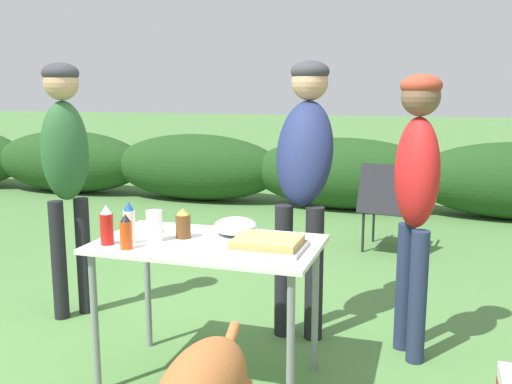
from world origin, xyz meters
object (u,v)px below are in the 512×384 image
at_px(standing_person_in_navy_coat, 65,157).
at_px(mixing_bowl, 236,226).
at_px(standing_person_in_olive_jacket, 304,162).
at_px(plate_stack, 142,231).
at_px(standing_person_in_gray_fleece, 416,182).
at_px(paper_cup_stack, 154,226).
at_px(folding_table, 208,257).
at_px(food_tray, 268,244).
at_px(hot_sauce_bottle, 126,232).
at_px(camp_chair_green_behind_table, 388,202).
at_px(beer_bottle, 183,224).
at_px(ketchup_bottle, 107,226).
at_px(mayo_bottle, 129,224).

bearing_deg(standing_person_in_navy_coat, mixing_bowl, -70.74).
xyz_separation_m(standing_person_in_olive_jacket, standing_person_in_navy_coat, (-1.50, -0.24, 0.01)).
bearing_deg(plate_stack, standing_person_in_gray_fleece, 21.75).
height_order(paper_cup_stack, standing_person_in_olive_jacket, standing_person_in_olive_jacket).
distance_m(folding_table, food_tray, 0.34).
xyz_separation_m(folding_table, standing_person_in_navy_coat, (-1.19, 0.54, 0.40)).
xyz_separation_m(folding_table, hot_sauce_bottle, (-0.32, -0.23, 0.16)).
distance_m(mixing_bowl, camp_chair_green_behind_table, 2.60).
relative_size(folding_table, beer_bottle, 7.16).
bearing_deg(camp_chair_green_behind_table, hot_sauce_bottle, -101.01).
distance_m(food_tray, camp_chair_green_behind_table, 2.76).
height_order(ketchup_bottle, standing_person_in_gray_fleece, standing_person_in_gray_fleece).
distance_m(hot_sauce_bottle, beer_bottle, 0.32).
relative_size(folding_table, hot_sauce_bottle, 6.51).
xyz_separation_m(paper_cup_stack, standing_person_in_gray_fleece, (1.22, 0.67, 0.18)).
bearing_deg(paper_cup_stack, standing_person_in_olive_jacket, 56.30).
bearing_deg(paper_cup_stack, beer_bottle, 42.67).
bearing_deg(paper_cup_stack, ketchup_bottle, -147.68).
bearing_deg(plate_stack, mixing_bowl, 12.40).
bearing_deg(standing_person_in_gray_fleece, mixing_bowl, -91.17).
height_order(folding_table, ketchup_bottle, ketchup_bottle).
height_order(standing_person_in_navy_coat, camp_chair_green_behind_table, standing_person_in_navy_coat).
bearing_deg(standing_person_in_olive_jacket, hot_sauce_bottle, -122.47).
height_order(paper_cup_stack, camp_chair_green_behind_table, paper_cup_stack).
xyz_separation_m(folding_table, ketchup_bottle, (-0.45, -0.19, 0.17)).
xyz_separation_m(hot_sauce_bottle, camp_chair_green_behind_table, (1.00, 2.91, -0.35)).
bearing_deg(standing_person_in_navy_coat, standing_person_in_olive_jacket, -45.39).
bearing_deg(folding_table, standing_person_in_gray_fleece, 32.21).
bearing_deg(food_tray, plate_stack, 171.93).
xyz_separation_m(food_tray, paper_cup_stack, (-0.57, -0.03, 0.05)).
relative_size(mayo_bottle, beer_bottle, 1.35).
relative_size(folding_table, standing_person_in_navy_coat, 0.67).
relative_size(plate_stack, standing_person_in_navy_coat, 0.13).
bearing_deg(camp_chair_green_behind_table, standing_person_in_navy_coat, -123.23).
height_order(folding_table, standing_person_in_navy_coat, standing_person_in_navy_coat).
bearing_deg(mixing_bowl, hot_sauce_bottle, -135.18).
height_order(plate_stack, hot_sauce_bottle, hot_sauce_bottle).
bearing_deg(plate_stack, food_tray, -8.07).
bearing_deg(food_tray, standing_person_in_gray_fleece, 44.97).
relative_size(beer_bottle, standing_person_in_olive_jacket, 0.09).
xyz_separation_m(ketchup_bottle, standing_person_in_olive_jacket, (0.76, 0.97, 0.22)).
bearing_deg(standing_person_in_navy_coat, paper_cup_stack, -87.63).
relative_size(mayo_bottle, standing_person_in_navy_coat, 0.13).
bearing_deg(standing_person_in_olive_jacket, ketchup_bottle, -128.65).
distance_m(ketchup_bottle, standing_person_in_gray_fleece, 1.63).
bearing_deg(standing_person_in_olive_jacket, camp_chair_green_behind_table, 78.42).
bearing_deg(mayo_bottle, hot_sauce_bottle, -69.82).
bearing_deg(standing_person_in_olive_jacket, folding_table, -112.21).
height_order(folding_table, standing_person_in_olive_jacket, standing_person_in_olive_jacket).
bearing_deg(food_tray, mayo_bottle, -171.52).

